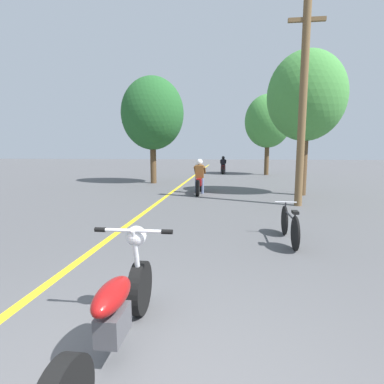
{
  "coord_description": "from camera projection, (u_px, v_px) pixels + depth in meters",
  "views": [
    {
      "loc": [
        0.66,
        -1.65,
        1.77
      ],
      "look_at": [
        -0.08,
        4.57,
        0.9
      ],
      "focal_mm": 28.0,
      "sensor_mm": 36.0,
      "label": 1
    }
  ],
  "objects": [
    {
      "name": "roadside_tree_right_far",
      "position": [
        268.0,
        121.0,
        21.51
      ],
      "size": [
        3.3,
        2.97,
        5.78
      ],
      "color": "#513A23",
      "rests_on": "ground"
    },
    {
      "name": "motorcycle_rider_far",
      "position": [
        223.0,
        167.0,
        23.36
      ],
      "size": [
        0.5,
        1.99,
        1.36
      ],
      "color": "black",
      "rests_on": "ground"
    },
    {
      "name": "motorcycle_foreground",
      "position": [
        116.0,
        311.0,
        2.54
      ],
      "size": [
        0.8,
        2.12,
        1.0
      ],
      "color": "black",
      "rests_on": "ground"
    },
    {
      "name": "motorcycle_rider_lead",
      "position": [
        200.0,
        180.0,
        12.42
      ],
      "size": [
        0.5,
        2.18,
        1.43
      ],
      "color": "black",
      "rests_on": "ground"
    },
    {
      "name": "roadside_tree_left",
      "position": [
        152.0,
        114.0,
        15.94
      ],
      "size": [
        3.34,
        3.01,
        5.66
      ],
      "color": "#513A23",
      "rests_on": "ground"
    },
    {
      "name": "bicycle_parked",
      "position": [
        290.0,
        225.0,
        5.81
      ],
      "size": [
        0.44,
        1.64,
        0.72
      ],
      "color": "black",
      "rests_on": "ground"
    },
    {
      "name": "utility_pole",
      "position": [
        303.0,
        104.0,
        9.27
      ],
      "size": [
        1.1,
        0.24,
        6.25
      ],
      "color": "brown",
      "rests_on": "ground"
    },
    {
      "name": "lane_stripe_center",
      "position": [
        178.0,
        187.0,
        14.51
      ],
      "size": [
        0.14,
        48.0,
        0.01
      ],
      "primitive_type": "cube",
      "color": "yellow",
      "rests_on": "ground"
    },
    {
      "name": "roadside_tree_right_near",
      "position": [
        306.0,
        97.0,
        11.52
      ],
      "size": [
        2.98,
        2.68,
        5.57
      ],
      "color": "#513A23",
      "rests_on": "ground"
    }
  ]
}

